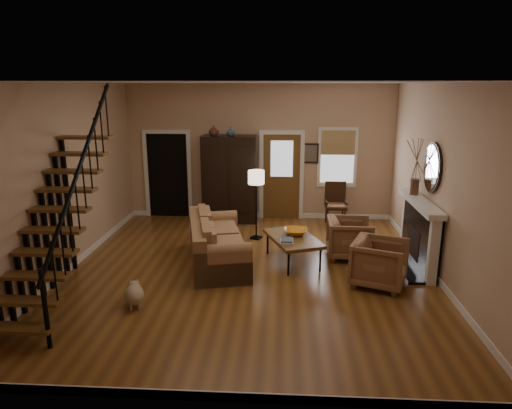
# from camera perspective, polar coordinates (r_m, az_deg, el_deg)

# --- Properties ---
(room) EXTENTS (7.00, 7.33, 3.30)m
(room) POSITION_cam_1_polar(r_m,az_deg,el_deg) (9.60, -2.59, 4.17)
(room) COLOR brown
(room) RESTS_ON ground
(staircase) EXTENTS (0.94, 2.80, 3.20)m
(staircase) POSITION_cam_1_polar(r_m,az_deg,el_deg) (7.35, -23.89, 0.36)
(staircase) COLOR brown
(staircase) RESTS_ON ground
(fireplace) EXTENTS (0.33, 1.95, 2.30)m
(fireplace) POSITION_cam_1_polar(r_m,az_deg,el_deg) (8.88, 19.97, -2.70)
(fireplace) COLOR black
(fireplace) RESTS_ON ground
(armoire) EXTENTS (1.30, 0.60, 2.10)m
(armoire) POSITION_cam_1_polar(r_m,az_deg,el_deg) (11.07, -3.29, 3.19)
(armoire) COLOR black
(armoire) RESTS_ON ground
(vase_a) EXTENTS (0.24, 0.24, 0.25)m
(vase_a) POSITION_cam_1_polar(r_m,az_deg,el_deg) (10.84, -5.31, 9.18)
(vase_a) COLOR #4C2619
(vase_a) RESTS_ON armoire
(vase_b) EXTENTS (0.20, 0.20, 0.21)m
(vase_b) POSITION_cam_1_polar(r_m,az_deg,el_deg) (10.79, -3.18, 9.10)
(vase_b) COLOR #334C60
(vase_b) RESTS_ON armoire
(sofa) EXTENTS (1.45, 2.41, 0.84)m
(sofa) POSITION_cam_1_polar(r_m,az_deg,el_deg) (8.57, -4.81, -4.70)
(sofa) COLOR #946943
(sofa) RESTS_ON ground
(coffee_table) EXTENTS (1.18, 1.50, 0.50)m
(coffee_table) POSITION_cam_1_polar(r_m,az_deg,el_deg) (8.68, 4.60, -5.63)
(coffee_table) COLOR brown
(coffee_table) RESTS_ON ground
(bowl) EXTENTS (0.45, 0.45, 0.11)m
(bowl) POSITION_cam_1_polar(r_m,az_deg,el_deg) (8.72, 4.95, -3.40)
(bowl) COLOR orange
(bowl) RESTS_ON coffee_table
(books) EXTENTS (0.24, 0.33, 0.06)m
(books) POSITION_cam_1_polar(r_m,az_deg,el_deg) (8.30, 3.85, -4.52)
(books) COLOR beige
(books) RESTS_ON coffee_table
(armchair_left) EXTENTS (1.11, 1.10, 0.79)m
(armchair_left) POSITION_cam_1_polar(r_m,az_deg,el_deg) (7.92, 15.20, -7.06)
(armchair_left) COLOR brown
(armchair_left) RESTS_ON ground
(armchair_right) EXTENTS (0.87, 0.85, 0.77)m
(armchair_right) POSITION_cam_1_polar(r_m,az_deg,el_deg) (9.04, 11.62, -4.14)
(armchair_right) COLOR brown
(armchair_right) RESTS_ON ground
(floor_lamp) EXTENTS (0.45, 0.45, 1.51)m
(floor_lamp) POSITION_cam_1_polar(r_m,az_deg,el_deg) (9.80, 0.03, -0.08)
(floor_lamp) COLOR black
(floor_lamp) RESTS_ON ground
(side_chair) EXTENTS (0.54, 0.54, 1.02)m
(side_chair) POSITION_cam_1_polar(r_m,az_deg,el_deg) (11.00, 9.94, 0.02)
(side_chair) COLOR #321E10
(side_chair) RESTS_ON ground
(dog) EXTENTS (0.43, 0.55, 0.35)m
(dog) POSITION_cam_1_polar(r_m,az_deg,el_deg) (7.26, -14.96, -10.97)
(dog) COLOR tan
(dog) RESTS_ON ground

